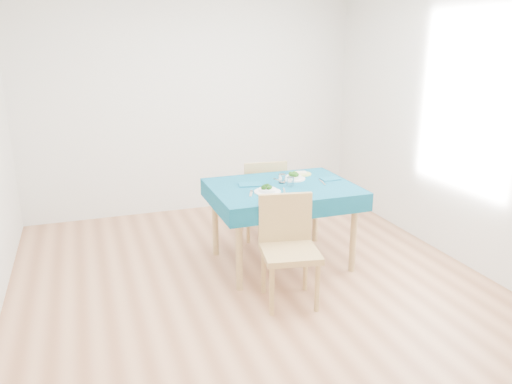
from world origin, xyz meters
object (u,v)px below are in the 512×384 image
object	(u,v)px
chair_far	(261,186)
bowl_far	(294,176)
chair_near	(290,239)
bowl_near	(267,188)
side_plate	(301,174)
table	(282,225)

from	to	relation	value
chair_far	bowl_far	world-z (taller)	chair_far
chair_far	chair_near	bearing A→B (deg)	84.96
bowl_far	bowl_near	bearing A→B (deg)	-140.56
bowl_near	side_plate	distance (m)	0.70
table	chair_far	world-z (taller)	chair_far
table	side_plate	distance (m)	0.59
chair_near	bowl_far	size ratio (longest dim) A/B	4.94
chair_far	side_plate	bearing A→B (deg)	128.40
table	chair_near	distance (m)	0.76
table	bowl_far	bearing A→B (deg)	41.88
chair_near	side_plate	distance (m)	1.17
chair_near	side_plate	xyz separation A→B (m)	(0.55, 1.01, 0.22)
bowl_near	bowl_far	world-z (taller)	bowl_near
bowl_far	side_plate	size ratio (longest dim) A/B	1.14
bowl_near	chair_near	bearing A→B (deg)	-91.92
chair_far	side_plate	world-z (taller)	chair_far
side_plate	bowl_far	bearing A→B (deg)	-135.62
table	chair_near	bearing A→B (deg)	-107.38
chair_far	bowl_near	xyz separation A→B (m)	(-0.26, -0.88, 0.25)
chair_far	table	bearing A→B (deg)	91.43
table	side_plate	world-z (taller)	side_plate
chair_near	chair_far	bearing A→B (deg)	89.21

